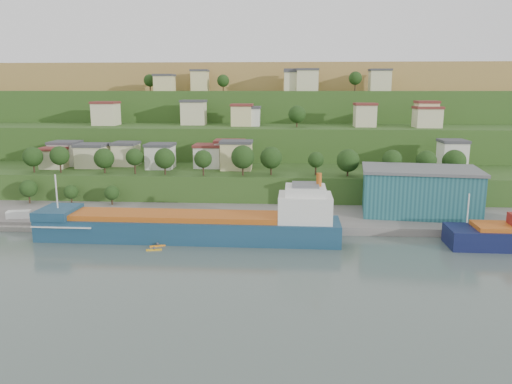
# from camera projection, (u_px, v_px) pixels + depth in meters

# --- Properties ---
(ground) EXTENTS (500.00, 500.00, 0.00)m
(ground) POSITION_uv_depth(u_px,v_px,m) (217.00, 252.00, 111.57)
(ground) COLOR #43514A
(ground) RESTS_ON ground
(quay) EXTENTS (220.00, 26.00, 4.00)m
(quay) POSITION_uv_depth(u_px,v_px,m) (303.00, 221.00, 137.66)
(quay) COLOR slate
(quay) RESTS_ON ground
(pebble_beach) EXTENTS (40.00, 18.00, 2.40)m
(pebble_beach) POSITION_uv_depth(u_px,v_px,m) (29.00, 222.00, 136.57)
(pebble_beach) COLOR slate
(pebble_beach) RESTS_ON ground
(hillside) EXTENTS (360.00, 210.08, 96.00)m
(hillside) POSITION_uv_depth(u_px,v_px,m) (260.00, 155.00, 276.39)
(hillside) COLOR #284719
(hillside) RESTS_ON ground
(cargo_ship_near) EXTENTS (73.01, 12.40, 18.73)m
(cargo_ship_near) POSITION_uv_depth(u_px,v_px,m) (198.00, 227.00, 120.77)
(cargo_ship_near) COLOR #13354A
(cargo_ship_near) RESTS_ON ground
(warehouse) EXTENTS (33.07, 22.61, 12.80)m
(warehouse) POSITION_uv_depth(u_px,v_px,m) (419.00, 191.00, 136.85)
(warehouse) COLOR #1D4F59
(warehouse) RESTS_ON quay
(caravan) EXTENTS (6.32, 3.67, 2.77)m
(caravan) POSITION_uv_depth(u_px,v_px,m) (19.00, 216.00, 133.39)
(caravan) COLOR white
(caravan) RESTS_ON pebble_beach
(dinghy) EXTENTS (4.05, 2.75, 0.76)m
(dinghy) POSITION_uv_depth(u_px,v_px,m) (41.00, 223.00, 130.00)
(dinghy) COLOR silver
(dinghy) RESTS_ON pebble_beach
(kayak_orange) EXTENTS (3.55, 2.01, 0.90)m
(kayak_orange) POSITION_uv_depth(u_px,v_px,m) (158.00, 245.00, 115.83)
(kayak_orange) COLOR orange
(kayak_orange) RESTS_ON ground
(kayak_yellow) EXTENTS (3.57, 1.37, 0.88)m
(kayak_yellow) POSITION_uv_depth(u_px,v_px,m) (154.00, 249.00, 112.98)
(kayak_yellow) COLOR gold
(kayak_yellow) RESTS_ON ground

